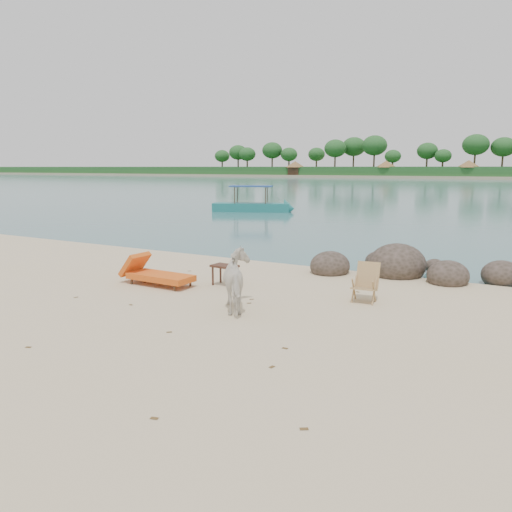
{
  "coord_description": "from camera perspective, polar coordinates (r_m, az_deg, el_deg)",
  "views": [
    {
      "loc": [
        5.62,
        -7.6,
        2.97
      ],
      "look_at": [
        0.24,
        2.0,
        1.0
      ],
      "focal_mm": 35.0,
      "sensor_mm": 36.0,
      "label": 1
    }
  ],
  "objects": [
    {
      "name": "boat_near",
      "position": [
        34.3,
        -0.56,
        7.56
      ],
      "size": [
        5.94,
        3.44,
        2.87
      ],
      "primitive_type": null,
      "rotation": [
        0.0,
        0.0,
        0.39
      ],
      "color": "#1D6E6D",
      "rests_on": "water"
    },
    {
      "name": "dead_leaves",
      "position": [
        10.22,
        -6.21,
        -6.78
      ],
      "size": [
        7.04,
        7.2,
        0.0
      ],
      "color": "brown",
      "rests_on": "ground"
    },
    {
      "name": "side_table",
      "position": [
        12.54,
        -3.59,
        -2.36
      ],
      "size": [
        0.68,
        0.47,
        0.52
      ],
      "primitive_type": null,
      "rotation": [
        0.0,
        0.0,
        -0.09
      ],
      "color": "#372016",
      "rests_on": "ground"
    },
    {
      "name": "water",
      "position": [
        97.81,
        26.18,
        7.36
      ],
      "size": [
        400.0,
        400.0,
        0.0
      ],
      "primitive_type": "plane",
      "color": "#336167",
      "rests_on": "ground"
    },
    {
      "name": "lounge_chair",
      "position": [
        12.75,
        -10.85,
        -2.02
      ],
      "size": [
        2.18,
        0.82,
        0.65
      ],
      "primitive_type": null,
      "rotation": [
        0.0,
        0.0,
        -0.03
      ],
      "color": "#D64519",
      "rests_on": "ground"
    },
    {
      "name": "cow",
      "position": [
        10.35,
        -1.93,
        -2.98
      ],
      "size": [
        1.44,
        1.56,
        1.24
      ],
      "primitive_type": "imported",
      "rotation": [
        0.0,
        0.0,
        3.82
      ],
      "color": "silver",
      "rests_on": "ground"
    },
    {
      "name": "deck_chair",
      "position": [
        11.2,
        12.26,
        -3.19
      ],
      "size": [
        0.59,
        0.64,
        0.86
      ],
      "primitive_type": null,
      "rotation": [
        0.0,
        0.0,
        0.08
      ],
      "color": "tan",
      "rests_on": "ground"
    },
    {
      "name": "boulders",
      "position": [
        14.21,
        17.53,
        -1.5
      ],
      "size": [
        6.37,
        2.82,
        1.17
      ],
      "rotation": [
        0.0,
        0.0,
        0.13
      ],
      "color": "#322A21",
      "rests_on": "ground"
    }
  ]
}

